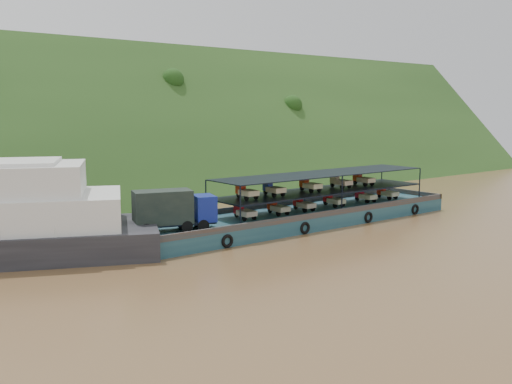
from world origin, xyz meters
TOP-DOWN VIEW (x-y plane):
  - ground at (0.00, 0.00)m, footprint 160.00×160.00m
  - hillside at (0.00, 36.00)m, footprint 140.00×39.60m
  - cargo_barge at (0.59, 1.63)m, footprint 35.00×7.18m

SIDE VIEW (x-z plane):
  - ground at x=0.00m, z-range 0.00..0.00m
  - hillside at x=0.00m, z-range -19.80..19.80m
  - cargo_barge at x=0.59m, z-range -1.19..3.35m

